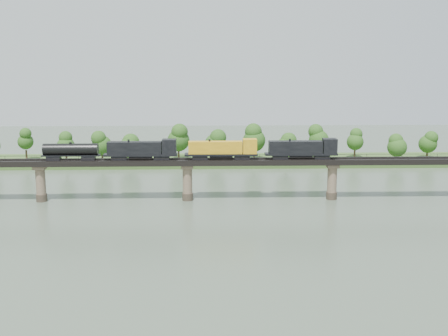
{
  "coord_description": "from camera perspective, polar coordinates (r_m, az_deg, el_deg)",
  "views": [
    {
      "loc": [
        5.62,
        -120.54,
        39.05
      ],
      "look_at": [
        10.06,
        30.0,
        9.0
      ],
      "focal_mm": 45.0,
      "sensor_mm": 36.0,
      "label": 1
    }
  ],
  "objects": [
    {
      "name": "far_treeline",
      "position": [
        203.79,
        -5.57,
        2.7
      ],
      "size": [
        289.06,
        17.54,
        13.6
      ],
      "color": "#382619",
      "rests_on": "far_bank"
    },
    {
      "name": "ground",
      "position": [
        126.83,
        -4.17,
        -6.68
      ],
      "size": [
        400.0,
        400.0,
        0.0
      ],
      "primitive_type": "plane",
      "color": "#3D4C3C",
      "rests_on": "ground"
    },
    {
      "name": "bridge_superstructure",
      "position": [
        153.09,
        -3.77,
        1.0
      ],
      "size": [
        220.0,
        4.9,
        0.75
      ],
      "color": "black",
      "rests_on": "bridge"
    },
    {
      "name": "bridge",
      "position": [
        154.34,
        -3.74,
        -1.31
      ],
      "size": [
        236.0,
        30.0,
        11.5
      ],
      "color": "#473A2D",
      "rests_on": "ground"
    },
    {
      "name": "far_bank",
      "position": [
        209.14,
        -3.2,
        0.73
      ],
      "size": [
        300.0,
        24.0,
        1.6
      ],
      "primitive_type": "cube",
      "color": "#325120",
      "rests_on": "ground"
    },
    {
      "name": "freight_train",
      "position": [
        152.62,
        -2.97,
        1.87
      ],
      "size": [
        80.23,
        3.13,
        5.52
      ],
      "color": "black",
      "rests_on": "bridge"
    }
  ]
}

